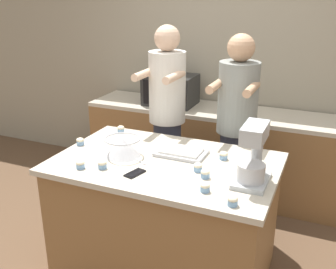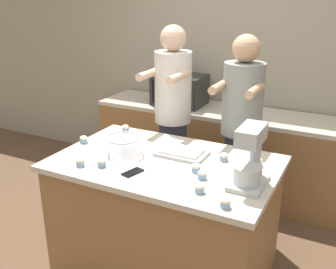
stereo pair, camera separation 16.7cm
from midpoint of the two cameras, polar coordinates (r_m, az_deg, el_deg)
ground_plane at (r=3.22m, az=1.14°, el=-18.76°), size 16.00×16.00×0.00m
back_wall at (r=4.22m, az=12.05°, el=10.59°), size 10.00×0.06×2.70m
island_counter at (r=2.95m, az=1.21°, el=-11.88°), size 1.54×0.98×0.91m
back_counter at (r=4.14m, az=9.83°, el=-2.53°), size 2.80×0.60×0.89m
person_left at (r=3.48m, az=2.06°, el=2.03°), size 0.33×0.50×1.76m
person_right at (r=3.29m, az=11.88°, el=-0.02°), size 0.34×0.50×1.72m
stand_mixer at (r=2.41m, az=13.76°, el=-3.62°), size 0.20×0.30×0.38m
mixing_bowl at (r=2.83m, az=-4.80°, el=-1.58°), size 0.26×0.26×0.14m
baking_tray at (r=2.83m, az=3.71°, el=-2.67°), size 0.35×0.23×0.04m
microwave_oven at (r=4.14m, az=2.88°, el=6.50°), size 0.52×0.39×0.31m
cell_phone at (r=2.57m, az=-3.30°, el=-5.52°), size 0.10×0.16×0.01m
knife at (r=2.79m, az=-3.03°, el=-3.38°), size 0.20×0.13×0.01m
cupcake_0 at (r=2.58m, az=5.94°, el=-4.87°), size 0.06×0.06×0.06m
cupcake_1 at (r=3.10m, az=-10.65°, el=-0.72°), size 0.06×0.06×0.06m
cupcake_2 at (r=2.67m, az=-7.87°, el=-4.09°), size 0.06×0.06×0.06m
cupcake_3 at (r=2.75m, az=14.63°, el=-3.83°), size 0.06×0.06×0.06m
cupcake_4 at (r=2.21m, az=10.52°, el=-9.74°), size 0.06×0.06×0.06m
cupcake_5 at (r=2.49m, az=6.91°, el=-5.82°), size 0.06×0.06×0.06m
cupcake_6 at (r=3.31m, az=-4.77°, el=0.93°), size 0.06×0.06×0.06m
cupcake_7 at (r=2.33m, az=6.69°, el=-7.77°), size 0.06×0.06×0.06m
cupcake_8 at (r=2.70m, az=-10.92°, el=-3.95°), size 0.06×0.06×0.06m
cupcake_9 at (r=2.77m, az=9.81°, el=-3.23°), size 0.06×0.06×0.06m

